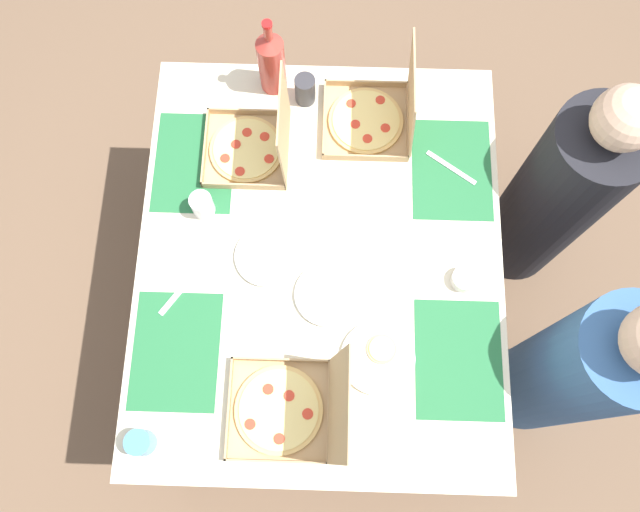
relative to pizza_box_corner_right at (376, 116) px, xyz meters
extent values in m
plane|color=brown|center=(0.47, -0.17, -0.79)|extent=(6.00, 6.00, 0.00)
cylinder|color=#3F3328|center=(-0.16, -0.68, -0.43)|extent=(0.07, 0.07, 0.71)
cylinder|color=#3F3328|center=(1.11, -0.68, -0.43)|extent=(0.07, 0.07, 0.71)
cylinder|color=#3F3328|center=(-0.16, 0.34, -0.43)|extent=(0.07, 0.07, 0.71)
cylinder|color=#3F3328|center=(1.11, 0.34, -0.43)|extent=(0.07, 0.07, 0.71)
cube|color=beige|center=(0.47, -0.17, -0.06)|extent=(1.38, 1.15, 0.03)
cube|color=#236638|center=(0.16, -0.59, -0.05)|extent=(0.36, 0.26, 0.00)
cube|color=#236638|center=(0.79, -0.59, -0.05)|extent=(0.36, 0.26, 0.00)
cube|color=#236638|center=(0.16, 0.25, -0.05)|extent=(0.36, 0.26, 0.00)
cube|color=#236638|center=(0.79, 0.25, -0.05)|extent=(0.36, 0.26, 0.00)
cube|color=tan|center=(0.00, -0.03, -0.05)|extent=(0.28, 0.28, 0.01)
cube|color=tan|center=(-0.14, -0.03, -0.03)|extent=(0.01, 0.28, 0.03)
cube|color=tan|center=(0.14, -0.03, -0.03)|extent=(0.01, 0.28, 0.03)
cube|color=tan|center=(0.00, -0.17, -0.03)|extent=(0.28, 0.01, 0.03)
cube|color=tan|center=(0.00, 0.11, -0.03)|extent=(0.28, 0.01, 0.03)
cylinder|color=#E0B76B|center=(0.00, -0.03, -0.04)|extent=(0.25, 0.25, 0.01)
cylinder|color=#EFD67F|center=(0.00, -0.03, -0.03)|extent=(0.23, 0.23, 0.00)
cylinder|color=red|center=(0.07, -0.02, -0.03)|extent=(0.03, 0.03, 0.00)
cylinder|color=red|center=(0.03, 0.03, -0.03)|extent=(0.03, 0.03, 0.00)
cylinder|color=red|center=(-0.08, 0.02, -0.03)|extent=(0.03, 0.03, 0.00)
cylinder|color=red|center=(-0.06, -0.08, -0.03)|extent=(0.03, 0.03, 0.00)
cylinder|color=red|center=(0.02, -0.06, -0.03)|extent=(0.03, 0.03, 0.00)
cube|color=tan|center=(0.00, 0.10, 0.13)|extent=(0.28, 0.03, 0.28)
cube|color=tan|center=(0.12, -0.42, -0.05)|extent=(0.28, 0.28, 0.01)
cube|color=tan|center=(-0.02, -0.42, -0.03)|extent=(0.01, 0.28, 0.03)
cube|color=tan|center=(0.25, -0.42, -0.03)|extent=(0.01, 0.28, 0.03)
cube|color=tan|center=(0.12, -0.56, -0.03)|extent=(0.28, 0.01, 0.03)
cube|color=tan|center=(0.12, -0.29, -0.03)|extent=(0.28, 0.01, 0.03)
cylinder|color=#E0B76B|center=(0.12, -0.42, -0.04)|extent=(0.24, 0.24, 0.01)
cylinder|color=#EFD67F|center=(0.12, -0.42, -0.03)|extent=(0.22, 0.22, 0.00)
cylinder|color=red|center=(0.20, -0.44, -0.03)|extent=(0.03, 0.03, 0.00)
cylinder|color=red|center=(0.15, -0.34, -0.03)|extent=(0.03, 0.03, 0.00)
cylinder|color=red|center=(0.07, -0.36, -0.03)|extent=(0.03, 0.03, 0.00)
cylinder|color=red|center=(0.06, -0.42, -0.03)|extent=(0.03, 0.03, 0.00)
cylinder|color=red|center=(0.10, -0.46, -0.03)|extent=(0.03, 0.03, 0.00)
cylinder|color=red|center=(0.16, -0.49, -0.03)|extent=(0.03, 0.03, 0.00)
cube|color=tan|center=(0.12, -0.29, 0.12)|extent=(0.28, 0.02, 0.28)
cube|color=tan|center=(0.95, -0.27, -0.05)|extent=(0.29, 0.29, 0.01)
cube|color=tan|center=(0.81, -0.27, -0.03)|extent=(0.01, 0.29, 0.03)
cube|color=tan|center=(1.09, -0.27, -0.03)|extent=(0.01, 0.29, 0.03)
cube|color=tan|center=(0.95, -0.42, -0.03)|extent=(0.29, 0.01, 0.03)
cube|color=tan|center=(0.95, -0.13, -0.03)|extent=(0.29, 0.01, 0.03)
cylinder|color=#E0B76B|center=(0.95, -0.27, -0.04)|extent=(0.26, 0.26, 0.01)
cylinder|color=#EFD67F|center=(0.95, -0.27, -0.03)|extent=(0.23, 0.23, 0.00)
cylinder|color=red|center=(1.03, -0.27, -0.03)|extent=(0.03, 0.03, 0.00)
cylinder|color=red|center=(0.96, -0.19, -0.03)|extent=(0.03, 0.03, 0.00)
cylinder|color=red|center=(0.91, -0.25, -0.03)|extent=(0.03, 0.03, 0.00)
cylinder|color=red|center=(0.89, -0.31, -0.03)|extent=(0.03, 0.03, 0.00)
cylinder|color=red|center=(0.99, -0.35, -0.03)|extent=(0.03, 0.03, 0.00)
cube|color=tan|center=(0.95, -0.11, 0.13)|extent=(0.29, 0.05, 0.29)
cylinder|color=white|center=(0.48, -0.34, -0.04)|extent=(0.19, 0.19, 0.01)
cylinder|color=white|center=(0.48, -0.34, -0.04)|extent=(0.20, 0.20, 0.01)
cylinder|color=white|center=(0.79, 0.01, -0.04)|extent=(0.21, 0.21, 0.01)
cylinder|color=white|center=(0.79, 0.01, -0.04)|extent=(0.22, 0.22, 0.01)
cylinder|color=#E0B76B|center=(0.77, 0.02, -0.03)|extent=(0.09, 0.09, 0.01)
cylinder|color=#EFD67F|center=(0.77, 0.02, -0.02)|extent=(0.08, 0.08, 0.00)
cylinder|color=white|center=(0.60, -0.14, -0.04)|extent=(0.19, 0.19, 0.01)
cylinder|color=white|center=(0.60, -0.14, -0.04)|extent=(0.20, 0.20, 0.01)
cylinder|color=#B2382D|center=(-0.14, -0.34, 0.06)|extent=(0.09, 0.09, 0.22)
cone|color=#B2382D|center=(-0.14, -0.34, 0.19)|extent=(0.09, 0.09, 0.04)
cylinder|color=#B2382D|center=(-0.14, -0.34, 0.23)|extent=(0.03, 0.03, 0.06)
cylinder|color=red|center=(-0.14, -0.34, 0.27)|extent=(0.03, 0.03, 0.01)
cylinder|color=#333338|center=(-0.09, -0.24, 0.01)|extent=(0.07, 0.07, 0.11)
cylinder|color=teal|center=(1.05, -0.66, -0.01)|extent=(0.07, 0.07, 0.09)
cylinder|color=silver|center=(0.33, -0.54, -0.01)|extent=(0.07, 0.07, 0.09)
cylinder|color=white|center=(0.54, 0.28, -0.03)|extent=(0.08, 0.08, 0.04)
cube|color=#B7B7BC|center=(0.32, -0.12, -0.05)|extent=(0.05, 0.21, 0.00)
cube|color=#B7B7BC|center=(0.59, -0.59, -0.05)|extent=(0.18, 0.14, 0.00)
cube|color=#B7B7BC|center=(0.16, 0.25, -0.05)|extent=(0.12, 0.16, 0.00)
cylinder|color=black|center=(0.16, 0.66, -0.29)|extent=(0.32, 0.32, 0.99)
sphere|color=#D1A889|center=(0.16, 0.66, 0.30)|extent=(0.19, 0.19, 0.19)
cylinder|color=#33598C|center=(0.79, 0.66, -0.28)|extent=(0.32, 0.32, 1.02)
camera|label=1|loc=(1.08, -0.15, 1.86)|focal=35.91mm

